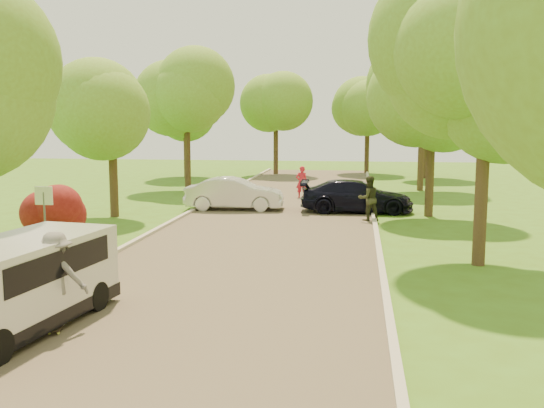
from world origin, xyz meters
The scene contains 22 objects.
ground centered at (0.00, 0.00, 0.00)m, with size 100.00×100.00×0.00m, color #426B19.
road centered at (0.00, 8.00, 0.01)m, with size 8.00×60.00×0.01m, color #4C4438.
curb_left centered at (-4.05, 8.00, 0.06)m, with size 0.18×60.00×0.12m, color #B2AD9E.
curb_right centered at (4.05, 8.00, 0.06)m, with size 0.18×60.00×0.12m, color #B2AD9E.
street_sign centered at (-5.80, 4.00, 1.56)m, with size 0.55×0.06×2.17m.
red_shrub centered at (-6.30, 5.50, 1.10)m, with size 1.70×1.70×1.95m.
tree_l_midb centered at (-6.81, 12.00, 4.59)m, with size 4.30×4.20×6.62m.
tree_l_far centered at (-6.39, 22.00, 5.47)m, with size 4.92×4.80×7.79m.
tree_r_mida centered at (7.02, 5.00, 5.54)m, with size 5.13×5.00×7.95m.
tree_r_midb centered at (6.60, 14.00, 4.88)m, with size 4.51×4.40×7.01m.
tree_r_far centered at (7.23, 24.00, 5.83)m, with size 5.33×5.20×8.34m.
tree_bg_a centered at (-8.78, 30.00, 5.31)m, with size 5.12×5.00×7.72m.
tree_bg_b centered at (8.22, 32.00, 5.54)m, with size 5.12×5.00×7.95m.
tree_bg_c centered at (-2.79, 34.00, 5.02)m, with size 4.92×4.80×7.33m.
tree_bg_d centered at (4.22, 36.00, 5.31)m, with size 5.12×5.00×7.72m.
minivan centered at (-3.19, -1.93, 0.93)m, with size 2.45×4.94×1.77m.
silver_sedan centered at (-2.30, 14.73, 0.75)m, with size 1.58×4.52×1.49m, color silver.
dark_sedan centered at (3.30, 14.72, 0.73)m, with size 2.04×5.02×1.46m, color black.
longboard centered at (-2.44, -1.76, 0.10)m, with size 0.45×0.97×0.11m.
skateboarder centered at (-2.44, -1.76, 1.04)m, with size 1.18×0.68×1.83m, color slate.
person_striped centered at (0.37, 19.57, 0.85)m, with size 0.62×0.41×1.70m, color red.
person_olive centered at (3.80, 12.43, 0.92)m, with size 0.90×0.70×1.85m, color #2D301D.
Camera 1 is at (3.36, -12.55, 4.07)m, focal length 40.00 mm.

